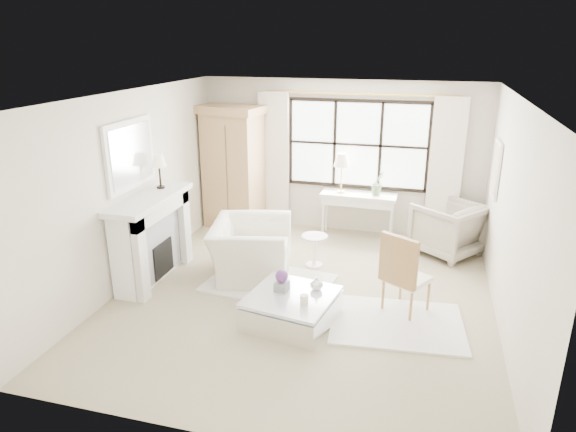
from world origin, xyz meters
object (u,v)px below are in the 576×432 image
club_armchair (251,249)px  coffee_table (291,309)px  armoire (233,167)px  console_table (358,215)px

club_armchair → coffee_table: size_ratio=1.09×
armoire → club_armchair: size_ratio=1.77×
armoire → club_armchair: armoire is taller
coffee_table → armoire: bearing=131.6°
club_armchair → coffee_table: (0.93, -1.16, -0.23)m
console_table → club_armchair: size_ratio=1.04×
console_table → club_armchair: club_armchair is taller
armoire → club_armchair: (0.99, -1.92, -0.73)m
console_table → coffee_table: bearing=-95.2°
console_table → coffee_table: console_table is taller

